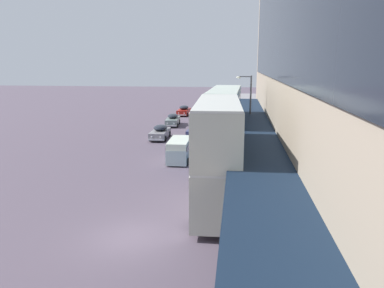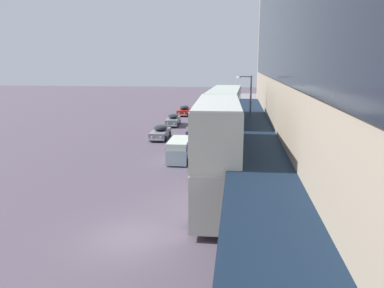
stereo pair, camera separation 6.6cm
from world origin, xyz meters
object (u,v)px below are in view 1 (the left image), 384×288
at_px(sedan_lead_near, 173,120).
at_px(fire_hydrant, 257,183).
at_px(vw_van, 179,149).
at_px(transit_bus_kerbside_rear, 224,122).
at_px(sedan_oncoming_front, 229,119).
at_px(transit_bus_kerbside_far, 233,99).
at_px(sedan_oncoming_rear, 160,132).
at_px(sedan_second_mid, 184,111).
at_px(sedan_lead_mid, 208,111).
at_px(sedan_trailing_near, 196,131).
at_px(pedestrian_at_kerb, 277,180).
at_px(street_lamp, 249,107).
at_px(transit_bus_kerbside_front, 218,151).

xyz_separation_m(sedan_lead_near, fire_hydrant, (10.30, -26.14, -0.30)).
relative_size(vw_van, fire_hydrant, 6.54).
height_order(transit_bus_kerbside_rear, sedan_oncoming_front, transit_bus_kerbside_rear).
distance_m(sedan_lead_near, vw_van, 19.40).
height_order(transit_bus_kerbside_far, fire_hydrant, transit_bus_kerbside_far).
relative_size(sedan_oncoming_rear, fire_hydrant, 6.93).
xyz_separation_m(transit_bus_kerbside_far, sedan_second_mid, (-7.94, -9.84, -1.03)).
height_order(sedan_lead_mid, fire_hydrant, sedan_lead_mid).
xyz_separation_m(sedan_oncoming_rear, sedan_trailing_near, (3.98, 1.45, -0.04)).
xyz_separation_m(transit_bus_kerbside_rear, sedan_oncoming_rear, (-7.62, 8.72, -2.64)).
xyz_separation_m(vw_van, pedestrian_at_kerb, (7.62, -8.55, 0.08)).
bearing_deg(sedan_trailing_near, sedan_oncoming_rear, -160.04).
bearing_deg(pedestrian_at_kerb, sedan_lead_near, 112.64).
bearing_deg(pedestrian_at_kerb, sedan_oncoming_front, 97.08).
bearing_deg(sedan_lead_mid, street_lamp, -77.09).
xyz_separation_m(transit_bus_kerbside_front, transit_bus_kerbside_rear, (0.00, 11.44, -0.04)).
height_order(sedan_lead_near, pedestrian_at_kerb, pedestrian_at_kerb).
bearing_deg(sedan_oncoming_rear, pedestrian_at_kerb, -57.95).
height_order(transit_bus_kerbside_far, pedestrian_at_kerb, transit_bus_kerbside_far).
bearing_deg(transit_bus_kerbside_rear, sedan_trailing_near, 109.70).
bearing_deg(vw_van, sedan_lead_mid, 89.53).
distance_m(transit_bus_kerbside_front, sedan_oncoming_rear, 21.71).
bearing_deg(sedan_oncoming_front, sedan_lead_mid, 112.90).
bearing_deg(sedan_trailing_near, transit_bus_kerbside_rear, -70.30).
relative_size(sedan_lead_near, vw_van, 1.11).
bearing_deg(sedan_second_mid, fire_hydrant, -74.38).
xyz_separation_m(sedan_second_mid, sedan_trailing_near, (4.05, -18.38, -0.06)).
bearing_deg(transit_bus_kerbside_rear, transit_bus_kerbside_front, -90.01).
height_order(sedan_lead_near, vw_van, vw_van).
bearing_deg(sedan_lead_mid, sedan_trailing_near, -89.93).
xyz_separation_m(sedan_second_mid, sedan_oncoming_front, (7.71, -8.15, -0.03)).
relative_size(sedan_second_mid, sedan_trailing_near, 1.04).
relative_size(transit_bus_kerbside_far, pedestrian_at_kerb, 5.75).
relative_size(transit_bus_kerbside_front, sedan_lead_near, 1.88).
bearing_deg(sedan_lead_near, sedan_second_mid, 89.52).
relative_size(sedan_oncoming_front, vw_van, 0.99).
xyz_separation_m(transit_bus_kerbside_rear, fire_hydrant, (2.53, -7.98, -2.93)).
distance_m(pedestrian_at_kerb, street_lamp, 13.46).
bearing_deg(transit_bus_kerbside_front, transit_bus_kerbside_far, 89.71).
height_order(transit_bus_kerbside_far, sedan_lead_near, transit_bus_kerbside_far).
distance_m(transit_bus_kerbside_front, sedan_lead_near, 30.72).
distance_m(sedan_second_mid, sedan_oncoming_rear, 19.83).
relative_size(sedan_oncoming_front, fire_hydrant, 6.44).
relative_size(transit_bus_kerbside_front, sedan_lead_mid, 1.91).
bearing_deg(sedan_lead_near, sedan_lead_mid, 69.41).
xyz_separation_m(sedan_oncoming_front, pedestrian_at_kerb, (3.70, -29.78, 0.41)).
relative_size(sedan_oncoming_rear, sedan_lead_near, 0.96).
distance_m(transit_bus_kerbside_rear, sedan_trailing_near, 11.12).
height_order(transit_bus_kerbside_rear, sedan_lead_near, transit_bus_kerbside_rear).
xyz_separation_m(sedan_oncoming_front, sedan_oncoming_rear, (-7.64, -11.67, 0.01)).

